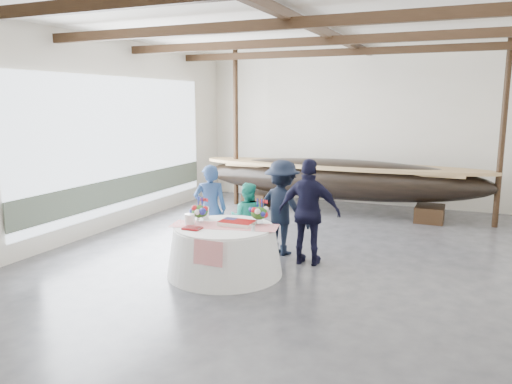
% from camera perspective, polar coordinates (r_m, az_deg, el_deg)
% --- Properties ---
extents(floor, '(10.00, 12.00, 0.01)m').
position_cam_1_polar(floor, '(9.77, 5.34, -7.77)').
color(floor, '#3D3D42').
rests_on(floor, ground).
extents(wall_back, '(10.00, 0.02, 4.50)m').
position_cam_1_polar(wall_back, '(15.13, 12.63, 7.15)').
color(wall_back, silver).
rests_on(wall_back, ground).
extents(wall_front, '(10.00, 0.02, 4.50)m').
position_cam_1_polar(wall_front, '(4.09, -21.23, -1.32)').
color(wall_front, silver).
rests_on(wall_front, ground).
extents(wall_left, '(0.02, 12.00, 4.50)m').
position_cam_1_polar(wall_left, '(11.84, -18.25, 6.06)').
color(wall_left, silver).
rests_on(wall_left, ground).
extents(ceiling, '(10.00, 12.00, 0.01)m').
position_cam_1_polar(ceiling, '(9.40, 5.83, 19.30)').
color(ceiling, white).
rests_on(ceiling, wall_back).
extents(pavilion_structure, '(9.80, 11.76, 4.50)m').
position_cam_1_polar(pavilion_structure, '(10.06, 7.14, 15.83)').
color(pavilion_structure, black).
rests_on(pavilion_structure, ground).
extents(open_bay, '(0.03, 7.00, 3.20)m').
position_cam_1_polar(open_bay, '(12.61, -14.96, 4.52)').
color(open_bay, silver).
rests_on(open_bay, ground).
extents(longboat_display, '(7.95, 1.59, 1.49)m').
position_cam_1_polar(longboat_display, '(13.73, 9.46, 1.50)').
color(longboat_display, black).
rests_on(longboat_display, ground).
extents(banquet_table, '(2.04, 2.04, 0.87)m').
position_cam_1_polar(banquet_table, '(8.90, -3.61, -6.62)').
color(banquet_table, white).
rests_on(banquet_table, ground).
extents(tabletop_items, '(1.96, 1.04, 0.40)m').
position_cam_1_polar(tabletop_items, '(8.90, -3.45, -2.71)').
color(tabletop_items, red).
rests_on(tabletop_items, banquet_table).
extents(guest_woman_blue, '(0.78, 0.69, 1.80)m').
position_cam_1_polar(guest_woman_blue, '(10.03, -5.25, -1.95)').
color(guest_woman_blue, navy).
rests_on(guest_woman_blue, ground).
extents(guest_woman_teal, '(0.79, 0.67, 1.44)m').
position_cam_1_polar(guest_woman_teal, '(10.01, -0.99, -3.00)').
color(guest_woman_teal, '#21AE95').
rests_on(guest_woman_teal, ground).
extents(guest_man_left, '(1.37, 1.00, 1.89)m').
position_cam_1_polar(guest_man_left, '(9.92, 3.01, -1.79)').
color(guest_man_left, black).
rests_on(guest_man_left, ground).
extents(guest_man_right, '(1.19, 0.55, 2.00)m').
position_cam_1_polar(guest_man_right, '(9.31, 6.10, -2.31)').
color(guest_man_right, black).
rests_on(guest_man_right, ground).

